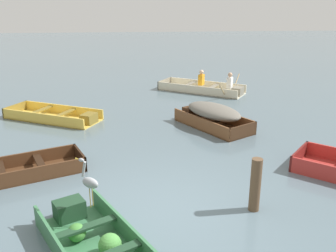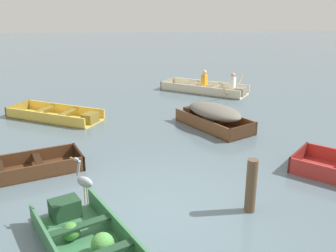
{
  "view_description": "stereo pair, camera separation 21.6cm",
  "coord_description": "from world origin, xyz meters",
  "px_view_note": "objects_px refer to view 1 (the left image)",
  "views": [
    {
      "loc": [
        -0.47,
        -5.94,
        3.68
      ],
      "look_at": [
        0.43,
        3.83,
        0.35
      ],
      "focal_mm": 40.0,
      "sensor_mm": 36.0,
      "label": 1
    },
    {
      "loc": [
        -0.26,
        -5.96,
        3.68
      ],
      "look_at": [
        0.43,
        3.83,
        0.35
      ],
      "focal_mm": 40.0,
      "sensor_mm": 36.0,
      "label": 2
    }
  ],
  "objects_px": {
    "skiff_wooden_brown_mid_moored": "(213,114)",
    "skiff_yellow_outer_moored": "(56,116)",
    "dinghy_green_foreground": "(97,246)",
    "heron_on_dinghy": "(89,181)",
    "rowboat_cream_with_crew": "(206,88)",
    "skiff_dark_varnish_near_moored": "(15,172)",
    "mooring_post": "(255,185)"
  },
  "relations": [
    {
      "from": "dinghy_green_foreground",
      "to": "heron_on_dinghy",
      "type": "relative_size",
      "value": 3.47
    },
    {
      "from": "heron_on_dinghy",
      "to": "skiff_yellow_outer_moored",
      "type": "bearing_deg",
      "value": 105.8
    },
    {
      "from": "rowboat_cream_with_crew",
      "to": "skiff_yellow_outer_moored",
      "type": "bearing_deg",
      "value": -149.19
    },
    {
      "from": "dinghy_green_foreground",
      "to": "heron_on_dinghy",
      "type": "xyz_separation_m",
      "value": [
        -0.14,
        0.74,
        0.71
      ]
    },
    {
      "from": "skiff_yellow_outer_moored",
      "to": "mooring_post",
      "type": "relative_size",
      "value": 3.21
    },
    {
      "from": "skiff_wooden_brown_mid_moored",
      "to": "rowboat_cream_with_crew",
      "type": "bearing_deg",
      "value": 81.72
    },
    {
      "from": "skiff_wooden_brown_mid_moored",
      "to": "dinghy_green_foreground",
      "type": "bearing_deg",
      "value": -117.18
    },
    {
      "from": "dinghy_green_foreground",
      "to": "rowboat_cream_with_crew",
      "type": "relative_size",
      "value": 0.81
    },
    {
      "from": "skiff_dark_varnish_near_moored",
      "to": "rowboat_cream_with_crew",
      "type": "bearing_deg",
      "value": 52.81
    },
    {
      "from": "rowboat_cream_with_crew",
      "to": "skiff_wooden_brown_mid_moored",
      "type": "bearing_deg",
      "value": -98.28
    },
    {
      "from": "dinghy_green_foreground",
      "to": "heron_on_dinghy",
      "type": "height_order",
      "value": "heron_on_dinghy"
    },
    {
      "from": "skiff_wooden_brown_mid_moored",
      "to": "skiff_yellow_outer_moored",
      "type": "relative_size",
      "value": 0.82
    },
    {
      "from": "dinghy_green_foreground",
      "to": "skiff_wooden_brown_mid_moored",
      "type": "relative_size",
      "value": 1.09
    },
    {
      "from": "dinghy_green_foreground",
      "to": "rowboat_cream_with_crew",
      "type": "distance_m",
      "value": 10.83
    },
    {
      "from": "skiff_dark_varnish_near_moored",
      "to": "mooring_post",
      "type": "distance_m",
      "value": 5.1
    },
    {
      "from": "skiff_yellow_outer_moored",
      "to": "skiff_dark_varnish_near_moored",
      "type": "bearing_deg",
      "value": -91.56
    },
    {
      "from": "dinghy_green_foreground",
      "to": "skiff_yellow_outer_moored",
      "type": "relative_size",
      "value": 0.89
    },
    {
      "from": "skiff_yellow_outer_moored",
      "to": "rowboat_cream_with_crew",
      "type": "bearing_deg",
      "value": 30.81
    },
    {
      "from": "dinghy_green_foreground",
      "to": "skiff_yellow_outer_moored",
      "type": "bearing_deg",
      "value": 105.25
    },
    {
      "from": "dinghy_green_foreground",
      "to": "mooring_post",
      "type": "relative_size",
      "value": 2.86
    },
    {
      "from": "rowboat_cream_with_crew",
      "to": "mooring_post",
      "type": "bearing_deg",
      "value": -95.32
    },
    {
      "from": "heron_on_dinghy",
      "to": "mooring_post",
      "type": "xyz_separation_m",
      "value": [
        2.9,
        0.28,
        -0.35
      ]
    },
    {
      "from": "skiff_wooden_brown_mid_moored",
      "to": "mooring_post",
      "type": "xyz_separation_m",
      "value": [
        -0.21,
        -4.76,
        0.1
      ]
    },
    {
      "from": "skiff_dark_varnish_near_moored",
      "to": "mooring_post",
      "type": "xyz_separation_m",
      "value": [
        4.76,
        -1.79,
        0.39
      ]
    },
    {
      "from": "skiff_yellow_outer_moored",
      "to": "heron_on_dinghy",
      "type": "relative_size",
      "value": 3.9
    },
    {
      "from": "heron_on_dinghy",
      "to": "dinghy_green_foreground",
      "type": "bearing_deg",
      "value": -79.42
    },
    {
      "from": "heron_on_dinghy",
      "to": "mooring_post",
      "type": "relative_size",
      "value": 0.82
    },
    {
      "from": "skiff_dark_varnish_near_moored",
      "to": "mooring_post",
      "type": "bearing_deg",
      "value": -20.57
    },
    {
      "from": "skiff_wooden_brown_mid_moored",
      "to": "skiff_yellow_outer_moored",
      "type": "bearing_deg",
      "value": 166.67
    },
    {
      "from": "skiff_wooden_brown_mid_moored",
      "to": "heron_on_dinghy",
      "type": "distance_m",
      "value": 5.94
    },
    {
      "from": "skiff_wooden_brown_mid_moored",
      "to": "rowboat_cream_with_crew",
      "type": "height_order",
      "value": "rowboat_cream_with_crew"
    },
    {
      "from": "skiff_dark_varnish_near_moored",
      "to": "skiff_yellow_outer_moored",
      "type": "height_order",
      "value": "skiff_dark_varnish_near_moored"
    }
  ]
}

